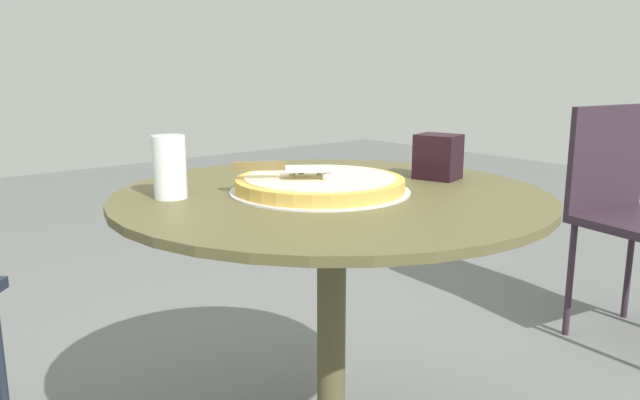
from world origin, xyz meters
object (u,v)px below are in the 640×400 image
(pizza_on_tray, at_px, (320,184))
(pizza_server, at_px, (283,167))
(drinking_cup, at_px, (170,167))
(patio_chair_corner, at_px, (632,204))
(patio_table, at_px, (331,277))
(napkin_dispenser, at_px, (438,157))

(pizza_on_tray, xyz_separation_m, pizza_server, (-0.04, -0.07, 0.04))
(drinking_cup, relative_size, patio_chair_corner, 0.15)
(pizza_on_tray, distance_m, drinking_cup, 0.32)
(pizza_on_tray, xyz_separation_m, drinking_cup, (-0.15, -0.28, 0.05))
(pizza_on_tray, height_order, patio_chair_corner, patio_chair_corner)
(pizza_on_tray, height_order, drinking_cup, drinking_cup)
(patio_table, relative_size, pizza_server, 4.75)
(patio_chair_corner, bearing_deg, drinking_cup, -97.40)
(drinking_cup, distance_m, patio_chair_corner, 1.71)
(patio_table, relative_size, drinking_cup, 7.27)
(patio_table, distance_m, drinking_cup, 0.43)
(patio_chair_corner, bearing_deg, pizza_on_tray, -92.78)
(patio_table, xyz_separation_m, pizza_server, (-0.05, -0.09, 0.25))
(patio_table, height_order, napkin_dispenser, napkin_dispenser)
(pizza_server, relative_size, drinking_cup, 1.53)
(pizza_server, relative_size, patio_chair_corner, 0.24)
(pizza_server, bearing_deg, drinking_cup, -118.77)
(patio_table, height_order, pizza_on_tray, pizza_on_tray)
(drinking_cup, distance_m, napkin_dispenser, 0.63)
(patio_table, distance_m, pizza_on_tray, 0.21)
(drinking_cup, bearing_deg, napkin_dispenser, 70.59)
(patio_table, relative_size, patio_chair_corner, 1.12)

